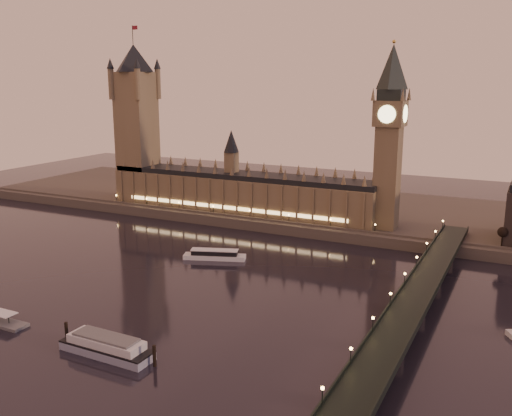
# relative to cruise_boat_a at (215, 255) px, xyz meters

# --- Properties ---
(ground) EXTENTS (700.00, 700.00, 0.00)m
(ground) POSITION_rel_cruise_boat_a_xyz_m (13.46, -43.29, -2.22)
(ground) COLOR black
(ground) RESTS_ON ground
(far_embankment) EXTENTS (560.00, 130.00, 6.00)m
(far_embankment) POSITION_rel_cruise_boat_a_xyz_m (43.46, 121.71, 0.78)
(far_embankment) COLOR #423D35
(far_embankment) RESTS_ON ground
(palace_of_westminster) EXTENTS (180.00, 26.62, 52.00)m
(palace_of_westminster) POSITION_rel_cruise_boat_a_xyz_m (-26.67, 77.70, 19.49)
(palace_of_westminster) COLOR brown
(palace_of_westminster) RESTS_ON ground
(victoria_tower) EXTENTS (31.68, 31.68, 118.00)m
(victoria_tower) POSITION_rel_cruise_boat_a_xyz_m (-106.54, 77.71, 63.57)
(victoria_tower) COLOR brown
(victoria_tower) RESTS_ON ground
(big_ben) EXTENTS (17.68, 17.68, 104.00)m
(big_ben) POSITION_rel_cruise_boat_a_xyz_m (67.45, 77.70, 61.73)
(big_ben) COLOR brown
(big_ben) RESTS_ON ground
(westminster_bridge) EXTENTS (13.20, 260.00, 15.30)m
(westminster_bridge) POSITION_rel_cruise_boat_a_xyz_m (105.07, -43.29, 3.30)
(westminster_bridge) COLOR black
(westminster_bridge) RESTS_ON ground
(bare_tree_0) EXTENTS (5.77, 5.77, 11.73)m
(bare_tree_0) POSITION_rel_cruise_boat_a_xyz_m (130.35, 65.71, 12.53)
(bare_tree_0) COLOR black
(bare_tree_0) RESTS_ON ground
(cruise_boat_a) EXTENTS (31.92, 17.06, 5.04)m
(cruise_boat_a) POSITION_rel_cruise_boat_a_xyz_m (0.00, 0.00, 0.00)
(cruise_boat_a) COLOR silver
(cruise_boat_a) RESTS_ON ground
(moored_barge) EXTENTS (39.15, 10.16, 7.18)m
(moored_barge) POSITION_rel_cruise_boat_a_xyz_m (20.14, -104.80, 0.81)
(moored_barge) COLOR #8792AC
(moored_barge) RESTS_ON ground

